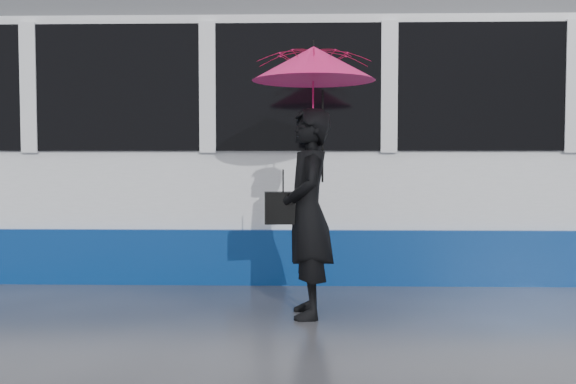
{
  "coord_description": "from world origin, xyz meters",
  "views": [
    {
      "loc": [
        0.79,
        -5.83,
        1.42
      ],
      "look_at": [
        0.63,
        0.18,
        1.1
      ],
      "focal_mm": 40.0,
      "sensor_mm": 36.0,
      "label": 1
    }
  ],
  "objects": [
    {
      "name": "ground",
      "position": [
        0.0,
        0.0,
        0.0
      ],
      "size": [
        90.0,
        90.0,
        0.0
      ],
      "primitive_type": "plane",
      "color": "#2B2B31",
      "rests_on": "ground"
    },
    {
      "name": "rails",
      "position": [
        0.0,
        2.5,
        0.01
      ],
      "size": [
        34.0,
        1.51,
        0.02
      ],
      "color": "#3F3D38",
      "rests_on": "ground"
    },
    {
      "name": "woman",
      "position": [
        0.81,
        -0.14,
        0.93
      ],
      "size": [
        0.51,
        0.72,
        1.86
      ],
      "primitive_type": "imported",
      "rotation": [
        0.0,
        0.0,
        -1.48
      ],
      "color": "black",
      "rests_on": "ground"
    },
    {
      "name": "umbrella",
      "position": [
        0.86,
        -0.14,
        2.04
      ],
      "size": [
        1.19,
        1.19,
        1.26
      ],
      "rotation": [
        0.0,
        0.0,
        0.1
      ],
      "color": "#FF1594",
      "rests_on": "ground"
    },
    {
      "name": "handbag",
      "position": [
        0.59,
        -0.12,
        0.97
      ],
      "size": [
        0.34,
        0.17,
        0.47
      ],
      "rotation": [
        0.0,
        0.0,
        0.1
      ],
      "color": "black",
      "rests_on": "ground"
    }
  ]
}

